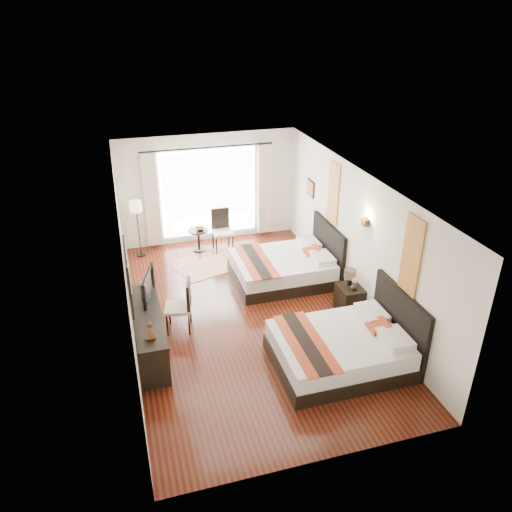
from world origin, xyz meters
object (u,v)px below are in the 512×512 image
object	(u,v)px
table_lamp	(350,275)
side_table	(199,240)
console_desk	(149,331)
desk_chair	(180,315)
nightstand	(350,299)
floor_lamp	(136,210)
television	(144,286)
bed_near	(344,348)
vase	(354,288)
fruit_bowl	(200,229)
window_chair	(222,238)
bed_far	(286,267)

from	to	relation	value
table_lamp	side_table	distance (m)	4.28
console_desk	desk_chair	size ratio (longest dim) A/B	2.11
table_lamp	console_desk	size ratio (longest dim) A/B	0.17
nightstand	floor_lamp	bearing A→B (deg)	136.22
television	floor_lamp	world-z (taller)	floor_lamp
bed_near	nightstand	bearing A→B (deg)	61.06
vase	television	xyz separation A→B (m)	(-4.01, 0.48, 0.44)
side_table	bed_near	bearing A→B (deg)	-72.65
vase	desk_chair	distance (m)	3.44
side_table	fruit_bowl	xyz separation A→B (m)	(0.04, -0.03, 0.31)
table_lamp	vase	bearing A→B (deg)	-88.03
bed_near	window_chair	xyz separation A→B (m)	(-1.01, 4.97, -0.01)
bed_far	side_table	xyz separation A→B (m)	(-1.61, 2.03, -0.04)
console_desk	fruit_bowl	bearing A→B (deg)	66.49
television	window_chair	distance (m)	3.81
floor_lamp	fruit_bowl	world-z (taller)	floor_lamp
desk_chair	floor_lamp	xyz separation A→B (m)	(-0.48, 3.42, 0.88)
desk_chair	window_chair	distance (m)	3.52
nightstand	console_desk	xyz separation A→B (m)	(-4.01, -0.17, 0.11)
console_desk	side_table	size ratio (longest dim) A/B	3.88
bed_near	television	size ratio (longest dim) A/B	2.54
nightstand	console_desk	size ratio (longest dim) A/B	0.25
bed_far	table_lamp	distance (m)	1.73
fruit_bowl	table_lamp	bearing A→B (deg)	-55.12
bed_far	desk_chair	bearing A→B (deg)	-153.87
side_table	fruit_bowl	size ratio (longest dim) A/B	2.59
nightstand	side_table	xyz separation A→B (m)	(-2.43, 3.58, 0.02)
desk_chair	floor_lamp	size ratio (longest dim) A/B	0.73
vase	side_table	bearing A→B (deg)	123.61
vase	floor_lamp	distance (m)	5.48
desk_chair	bed_far	bearing A→B (deg)	-140.97
nightstand	vase	xyz separation A→B (m)	(0.02, -0.11, 0.31)
side_table	window_chair	bearing A→B (deg)	-12.21
table_lamp	floor_lamp	world-z (taller)	floor_lamp
floor_lamp	side_table	distance (m)	1.71
bed_far	fruit_bowl	xyz separation A→B (m)	(-1.57, 2.00, 0.27)
bed_far	floor_lamp	distance (m)	3.84
vase	window_chair	bearing A→B (deg)	117.68
bed_near	vase	xyz separation A→B (m)	(0.86, 1.41, 0.25)
vase	side_table	size ratio (longest dim) A/B	0.26
bed_near	nightstand	distance (m)	1.73
bed_far	floor_lamp	size ratio (longest dim) A/B	1.55
vase	fruit_bowl	size ratio (longest dim) A/B	0.68
nightstand	side_table	distance (m)	4.33
television	floor_lamp	bearing A→B (deg)	13.95
bed_near	console_desk	xyz separation A→B (m)	(-3.17, 1.34, 0.05)
vase	window_chair	xyz separation A→B (m)	(-1.87, 3.56, -0.25)
bed_near	side_table	distance (m)	5.34
side_table	fruit_bowl	distance (m)	0.31
bed_near	desk_chair	xyz separation A→B (m)	(-2.55, 1.81, -0.01)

